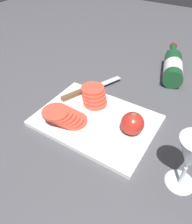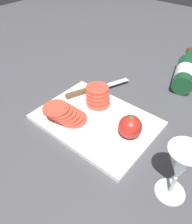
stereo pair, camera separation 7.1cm
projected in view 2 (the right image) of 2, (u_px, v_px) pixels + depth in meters
ground_plane at (104, 122)px, 0.74m from camera, size 3.00×3.00×0.00m
cutting_board at (96, 120)px, 0.73m from camera, size 0.39×0.28×0.01m
wine_bottle at (185, 72)px, 0.91m from camera, size 0.15×0.34×0.08m
wine_glass at (181, 166)px, 0.47m from camera, size 0.08×0.08×0.16m
whole_tomato at (130, 127)px, 0.65m from camera, size 0.07×0.07×0.07m
knife at (86, 91)px, 0.84m from camera, size 0.12×0.26×0.01m
tomato_slice_stack_near at (98, 95)px, 0.79m from camera, size 0.12×0.12×0.04m
tomato_slice_stack_far at (65, 114)px, 0.71m from camera, size 0.13×0.12×0.05m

